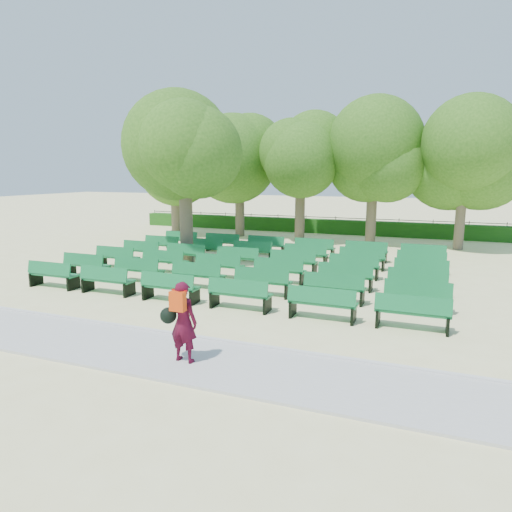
# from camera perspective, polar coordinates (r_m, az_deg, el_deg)

# --- Properties ---
(ground) EXTENTS (120.00, 120.00, 0.00)m
(ground) POSITION_cam_1_polar(r_m,az_deg,el_deg) (17.36, -3.17, -2.70)
(ground) COLOR beige
(paving) EXTENTS (30.00, 2.20, 0.06)m
(paving) POSITION_cam_1_polar(r_m,az_deg,el_deg) (11.34, -19.19, -10.33)
(paving) COLOR #BABAB5
(paving) RESTS_ON ground
(curb) EXTENTS (30.00, 0.12, 0.10)m
(curb) POSITION_cam_1_polar(r_m,az_deg,el_deg) (12.17, -15.65, -8.61)
(curb) COLOR silver
(curb) RESTS_ON ground
(hedge) EXTENTS (26.00, 0.70, 0.90)m
(hedge) POSITION_cam_1_polar(r_m,az_deg,el_deg) (30.40, 7.89, 3.73)
(hedge) COLOR #1D5415
(hedge) RESTS_ON ground
(fence) EXTENTS (26.00, 0.10, 1.02)m
(fence) POSITION_cam_1_polar(r_m,az_deg,el_deg) (30.84, 8.04, 2.98)
(fence) COLOR black
(fence) RESTS_ON ground
(tree_line) EXTENTS (21.80, 6.80, 7.04)m
(tree_line) POSITION_cam_1_polar(r_m,az_deg,el_deg) (26.62, 5.82, 1.86)
(tree_line) COLOR #3A6B1C
(tree_line) RESTS_ON ground
(bench_array) EXTENTS (1.87, 0.69, 1.16)m
(bench_array) POSITION_cam_1_polar(r_m,az_deg,el_deg) (17.73, 0.24, -2.10)
(bench_array) COLOR #136D37
(bench_array) RESTS_ON ground
(tree_among) EXTENTS (4.67, 4.67, 6.59)m
(tree_among) POSITION_cam_1_polar(r_m,az_deg,el_deg) (20.13, -8.93, 11.78)
(tree_among) COLOR brown
(tree_among) RESTS_ON ground
(person) EXTENTS (0.81, 0.49, 1.71)m
(person) POSITION_cam_1_polar(r_m,az_deg,el_deg) (9.57, -9.25, -7.96)
(person) COLOR #460A1D
(person) RESTS_ON ground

